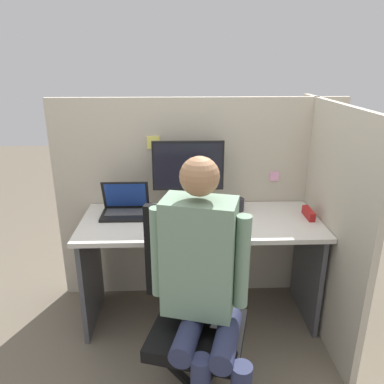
# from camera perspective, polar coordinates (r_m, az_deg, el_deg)

# --- Properties ---
(ground_plane) EXTENTS (12.00, 12.00, 0.00)m
(ground_plane) POSITION_cam_1_polar(r_m,az_deg,el_deg) (2.61, 1.64, -22.42)
(ground_plane) COLOR #665B4C
(cubicle_panel_back) EXTENTS (2.07, 0.05, 1.51)m
(cubicle_panel_back) POSITION_cam_1_polar(r_m,az_deg,el_deg) (2.77, 0.94, -1.41)
(cubicle_panel_back) COLOR #B7AD99
(cubicle_panel_back) RESTS_ON ground
(cubicle_panel_right) EXTENTS (0.04, 1.25, 1.51)m
(cubicle_panel_right) POSITION_cam_1_polar(r_m,az_deg,el_deg) (2.58, 19.71, -4.28)
(cubicle_panel_right) COLOR #B7AD99
(cubicle_panel_right) RESTS_ON ground
(desk) EXTENTS (1.57, 0.62, 0.75)m
(desk) POSITION_cam_1_polar(r_m,az_deg,el_deg) (2.54, 1.31, -7.97)
(desk) COLOR beige
(desk) RESTS_ON ground
(paper_box) EXTENTS (0.30, 0.21, 0.09)m
(paper_box) POSITION_cam_1_polar(r_m,az_deg,el_deg) (2.60, -0.58, -1.80)
(paper_box) COLOR white
(paper_box) RESTS_ON desk
(monitor) EXTENTS (0.48, 0.16, 0.40)m
(monitor) POSITION_cam_1_polar(r_m,az_deg,el_deg) (2.52, -0.60, 3.64)
(monitor) COLOR black
(monitor) RESTS_ON paper_box
(laptop) EXTENTS (0.31, 0.22, 0.23)m
(laptop) POSITION_cam_1_polar(r_m,az_deg,el_deg) (2.56, -10.11, -2.46)
(laptop) COLOR black
(laptop) RESTS_ON desk
(mouse) EXTENTS (0.06, 0.05, 0.03)m
(mouse) POSITION_cam_1_polar(r_m,az_deg,el_deg) (2.36, -5.51, -5.00)
(mouse) COLOR silver
(mouse) RESTS_ON desk
(stapler) EXTENTS (0.04, 0.16, 0.06)m
(stapler) POSITION_cam_1_polar(r_m,az_deg,el_deg) (2.60, 17.33, -3.13)
(stapler) COLOR #A31919
(stapler) RESTS_ON desk
(carrot_toy) EXTENTS (0.05, 0.16, 0.05)m
(carrot_toy) POSITION_cam_1_polar(r_m,az_deg,el_deg) (2.31, 3.50, -5.26)
(carrot_toy) COLOR orange
(carrot_toy) RESTS_ON desk
(office_chair) EXTENTS (0.57, 0.62, 1.01)m
(office_chair) POSITION_cam_1_polar(r_m,az_deg,el_deg) (2.08, 0.04, -16.89)
(office_chair) COLOR black
(office_chair) RESTS_ON ground
(person) EXTENTS (0.47, 0.51, 1.35)m
(person) POSITION_cam_1_polar(r_m,az_deg,el_deg) (1.80, 1.65, -13.22)
(person) COLOR #282D4C
(person) RESTS_ON ground
(coffee_mug) EXTENTS (0.08, 0.08, 0.09)m
(coffee_mug) POSITION_cam_1_polar(r_m,az_deg,el_deg) (2.61, 7.03, -1.92)
(coffee_mug) COLOR #232328
(coffee_mug) RESTS_ON desk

